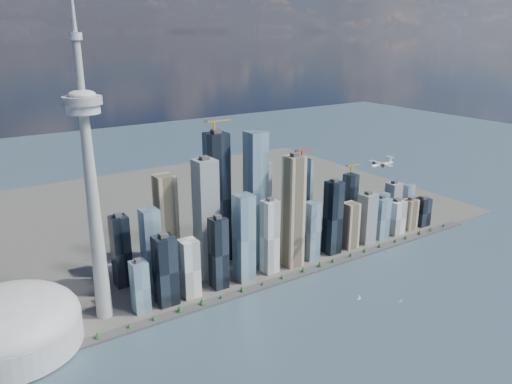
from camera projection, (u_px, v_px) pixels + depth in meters
ground at (372, 351)px, 735.06m from camera, size 4000.00×4000.00×0.00m
seawall at (274, 282)px, 932.98m from camera, size 1100.00×22.00×4.00m
land at (173, 213)px, 1290.48m from camera, size 1400.00×900.00×3.00m
shoreline_trees at (274, 279)px, 930.90m from camera, size 960.53×7.20×8.80m
skyscraper_cluster at (274, 218)px, 1006.21m from camera, size 736.00×142.00×288.67m
needle_tower at (91, 180)px, 751.53m from camera, size 56.00×56.00×550.50m
dome_stadium at (10, 325)px, 730.20m from camera, size 200.00×200.00×86.00m
airplane at (382, 164)px, 933.36m from camera, size 62.67×55.31×15.33m
sailboat_west at (401, 300)px, 868.08m from camera, size 6.04×3.76×8.66m
sailboat_east at (359, 298)px, 876.52m from camera, size 7.47×2.95×10.31m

